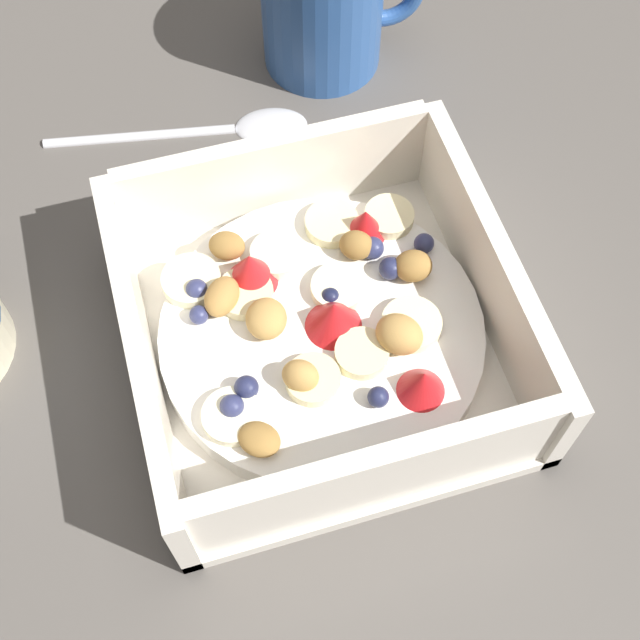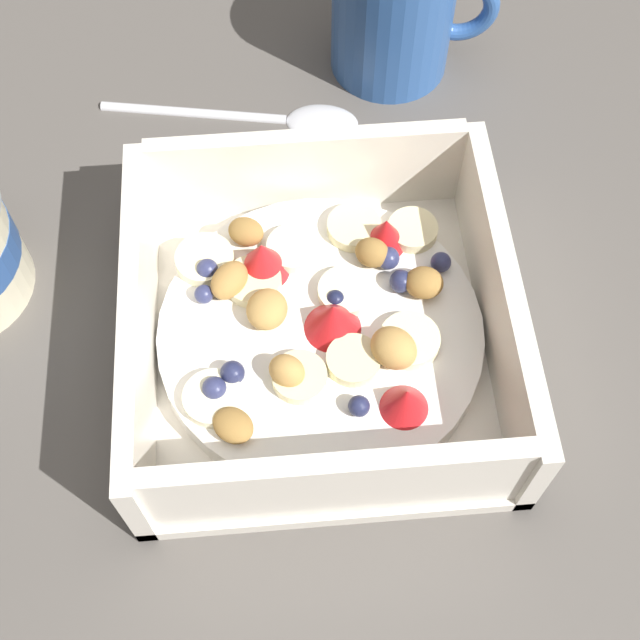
% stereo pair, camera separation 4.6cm
% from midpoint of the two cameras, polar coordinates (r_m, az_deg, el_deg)
% --- Properties ---
extents(ground_plane, '(2.40, 2.40, 0.00)m').
position_cam_midpoint_polar(ground_plane, '(0.48, 4.56, -2.21)').
color(ground_plane, '#56514C').
extents(fruit_bowl, '(0.20, 0.20, 0.07)m').
position_cam_midpoint_polar(fruit_bowl, '(0.46, 2.80, -0.60)').
color(fruit_bowl, white).
rests_on(fruit_bowl, ground).
extents(spoon, '(0.05, 0.17, 0.01)m').
position_cam_midpoint_polar(spoon, '(0.58, -0.25, 13.35)').
color(spoon, silver).
rests_on(spoon, ground).
extents(coffee_mug, '(0.08, 0.11, 0.09)m').
position_cam_midpoint_polar(coffee_mug, '(0.59, 7.43, 19.75)').
color(coffee_mug, '#2D5699').
rests_on(coffee_mug, ground).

